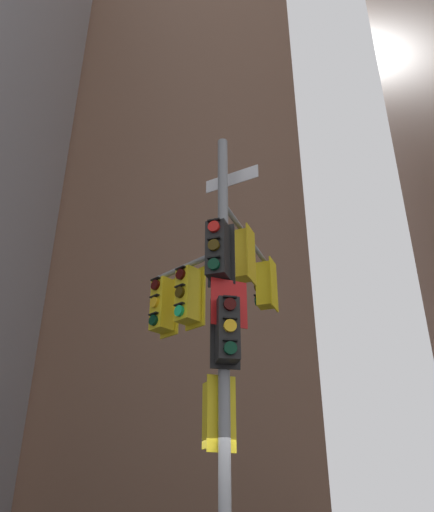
{
  "coord_description": "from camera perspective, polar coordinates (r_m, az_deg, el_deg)",
  "views": [
    {
      "loc": [
        -0.18,
        -8.01,
        1.51
      ],
      "look_at": [
        -0.11,
        -0.22,
        5.39
      ],
      "focal_mm": 36.28,
      "sensor_mm": 36.0,
      "label": 1
    }
  ],
  "objects": [
    {
      "name": "signal_pole_assembly",
      "position": [
        9.12,
        0.34,
        -5.9
      ],
      "size": [
        2.62,
        3.19,
        8.0
      ],
      "color": "gray",
      "rests_on": "ground"
    },
    {
      "name": "building_mid_block",
      "position": [
        33.71,
        -4.33,
        2.76
      ],
      "size": [
        13.91,
        13.91,
        35.86
      ],
      "primitive_type": "cube",
      "color": "brown",
      "rests_on": "ground"
    }
  ]
}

